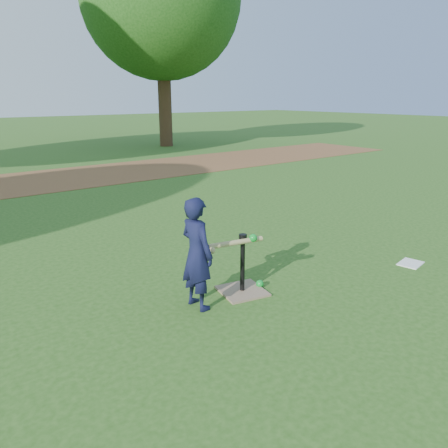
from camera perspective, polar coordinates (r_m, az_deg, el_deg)
ground at (r=4.26m, az=-0.14°, el=-10.31°), size 80.00×80.00×0.00m
dirt_strip at (r=10.93m, az=-25.10°, el=4.86°), size 24.00×3.00×0.01m
child at (r=4.00m, az=-3.56°, el=-3.89°), size 0.28×0.40×1.06m
wiffle_ball_ground at (r=4.58m, az=4.70°, el=-7.78°), size 0.08×0.08×0.08m
clipboard at (r=5.63m, az=23.19°, el=-4.75°), size 0.34×0.28×0.01m
batting_tee at (r=4.44m, az=2.40°, el=-7.57°), size 0.51×0.51×0.61m
swing_action at (r=4.18m, az=1.61°, el=-2.43°), size 0.63×0.18×0.10m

